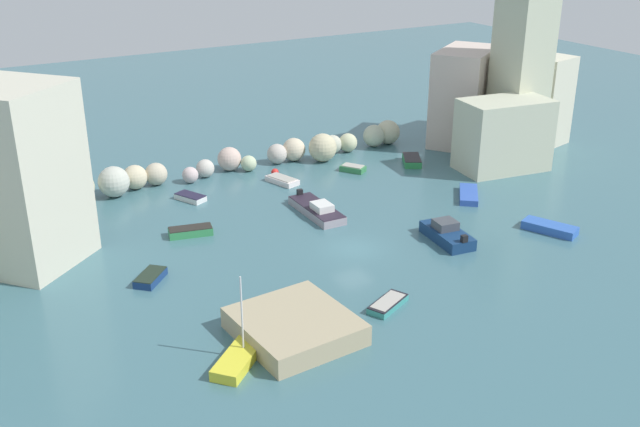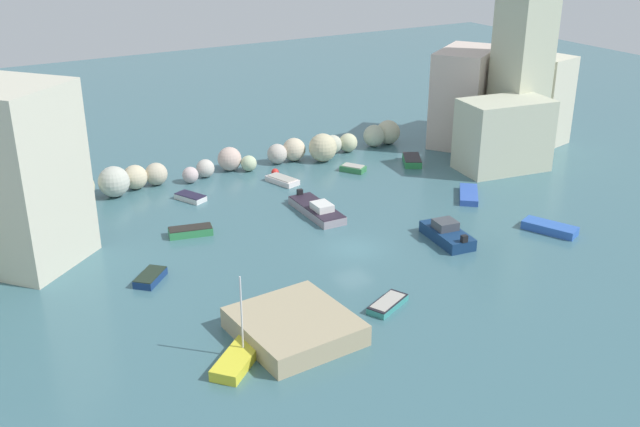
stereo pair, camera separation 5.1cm
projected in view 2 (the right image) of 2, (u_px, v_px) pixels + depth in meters
The scene contains 17 objects.
cove_water at pixel (354, 249), 53.80m from camera, with size 160.00×160.00×0.00m, color #3D6872.
cliff_headland_right at pixel (500, 98), 74.47m from camera, with size 16.94×17.46×16.86m.
rock_breakwater at pixel (250, 158), 69.14m from camera, with size 34.07×4.55×2.72m.
stone_dock at pixel (294, 326), 42.77m from camera, with size 6.14×6.58×1.27m, color tan.
channel_buoy at pixel (275, 172), 67.92m from camera, with size 0.69×0.69×0.69m, color red.
moored_boat_0 at pixel (150, 277), 49.08m from camera, with size 2.72×2.76×0.56m.
moored_boat_1 at pixel (388, 304), 45.96m from camera, with size 3.29×2.41×0.46m.
moored_boat_2 at pixel (469, 195), 62.99m from camera, with size 3.82×4.17×0.51m.
moored_boat_3 at pixel (447, 234), 54.85m from camera, with size 2.66×4.93×1.50m.
moored_boat_4 at pixel (317, 209), 59.52m from camera, with size 2.21×6.25×1.24m.
moored_boat_5 at pixel (243, 352), 40.86m from camera, with size 5.06×4.68×5.01m.
moored_boat_6 at pixel (191, 231), 55.85m from camera, with size 3.43×1.93×0.64m.
moored_boat_7 at pixel (282, 180), 66.26m from camera, with size 2.20×3.36×0.54m.
moored_boat_8 at pixel (191, 197), 62.45m from camera, with size 2.24×2.91×0.51m.
moored_boat_9 at pixel (412, 160), 71.07m from camera, with size 2.97×3.53×0.68m.
moored_boat_10 at pixel (550, 228), 56.43m from camera, with size 2.98×4.29×0.64m.
moored_boat_11 at pixel (353, 168), 69.09m from camera, with size 2.26×2.56×0.59m.
Camera 2 is at (-26.54, -40.79, 23.22)m, focal length 41.74 mm.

